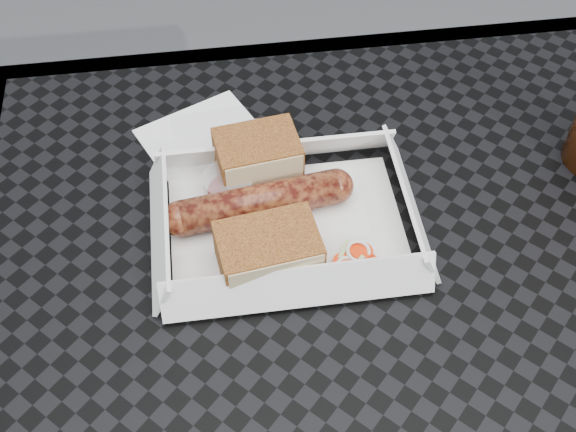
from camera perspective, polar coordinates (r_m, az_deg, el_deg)
The scene contains 9 objects.
patio_table at distance 0.71m, azimuth 8.23°, elevation -11.43°, with size 0.80×0.80×0.74m.
food_tray at distance 0.69m, azimuth -0.11°, elevation -0.82°, with size 0.22×0.15×0.00m, color white.
bratwurst at distance 0.68m, azimuth -2.26°, elevation 1.10°, with size 0.19×0.05×0.03m.
bread_near at distance 0.71m, azimuth -2.40°, elevation 4.59°, with size 0.08×0.06×0.05m, color brown.
bread_far at distance 0.64m, azimuth -1.56°, elevation -2.86°, with size 0.09×0.06×0.05m, color brown.
veg_garnish at distance 0.66m, azimuth 4.99°, elevation -3.62°, with size 0.03×0.03×0.00m.
napkin at distance 0.77m, azimuth -6.34°, elevation 5.73°, with size 0.12×0.12×0.00m, color white.
condiment_cup_sauce at distance 0.71m, azimuth -4.69°, elevation 2.25°, with size 0.05×0.05×0.03m, color maroon.
condiment_cup_empty at distance 0.74m, azimuth -2.51°, elevation 5.54°, with size 0.05×0.05×0.03m, color silver.
Camera 1 is at (-0.14, -0.30, 1.29)m, focal length 45.00 mm.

